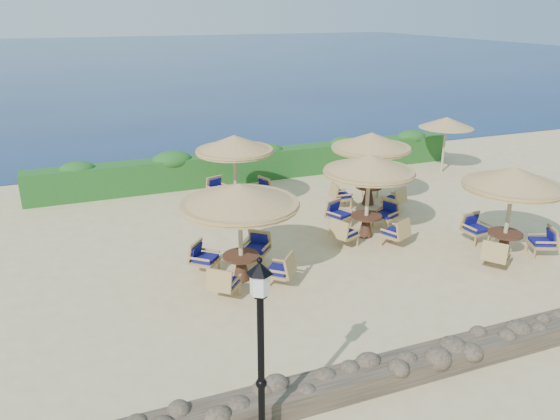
# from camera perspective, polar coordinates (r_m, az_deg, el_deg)

# --- Properties ---
(ground) EXTENTS (120.00, 120.00, 0.00)m
(ground) POSITION_cam_1_polar(r_m,az_deg,el_deg) (16.69, 5.80, -3.53)
(ground) COLOR #D6BD87
(ground) RESTS_ON ground
(sea) EXTENTS (160.00, 160.00, 0.00)m
(sea) POSITION_cam_1_polar(r_m,az_deg,el_deg) (84.07, -17.14, 14.98)
(sea) COLOR #0A1945
(sea) RESTS_ON ground
(hedge) EXTENTS (18.00, 0.90, 1.20)m
(hedge) POSITION_cam_1_polar(r_m,az_deg,el_deg) (22.74, -2.41, 4.73)
(hedge) COLOR #184A19
(hedge) RESTS_ON ground
(stone_wall) EXTENTS (15.00, 0.65, 0.44)m
(stone_wall) POSITION_cam_1_polar(r_m,az_deg,el_deg) (12.11, 19.63, -13.56)
(stone_wall) COLOR brown
(stone_wall) RESTS_ON ground
(lamp_post) EXTENTS (0.44, 0.44, 3.31)m
(lamp_post) POSITION_cam_1_polar(r_m,az_deg,el_deg) (8.79, -1.99, -15.84)
(lamp_post) COLOR black
(lamp_post) RESTS_ON ground
(extra_parasol) EXTENTS (2.30, 2.30, 2.41)m
(extra_parasol) POSITION_cam_1_polar(r_m,az_deg,el_deg) (24.36, 17.00, 8.72)
(extra_parasol) COLOR tan
(extra_parasol) RESTS_ON ground
(cafe_set_0) EXTENTS (3.05, 3.05, 2.65)m
(cafe_set_0) POSITION_cam_1_polar(r_m,az_deg,el_deg) (13.80, -4.21, -0.27)
(cafe_set_0) COLOR tan
(cafe_set_0) RESTS_ON ground
(cafe_set_1) EXTENTS (2.84, 2.84, 2.65)m
(cafe_set_1) POSITION_cam_1_polar(r_m,az_deg,el_deg) (16.72, 9.23, 3.03)
(cafe_set_1) COLOR tan
(cafe_set_1) RESTS_ON ground
(cafe_set_2) EXTENTS (2.81, 2.81, 2.65)m
(cafe_set_2) POSITION_cam_1_polar(r_m,az_deg,el_deg) (16.47, 23.05, 1.65)
(cafe_set_2) COLOR tan
(cafe_set_2) RESTS_ON ground
(cafe_set_3) EXTENTS (2.87, 2.87, 2.65)m
(cafe_set_3) POSITION_cam_1_polar(r_m,az_deg,el_deg) (19.03, -4.75, 5.29)
(cafe_set_3) COLOR tan
(cafe_set_3) RESTS_ON ground
(cafe_set_4) EXTENTS (2.83, 2.82, 2.65)m
(cafe_set_4) POSITION_cam_1_polar(r_m,az_deg,el_deg) (19.59, 9.46, 5.87)
(cafe_set_4) COLOR tan
(cafe_set_4) RESTS_ON ground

